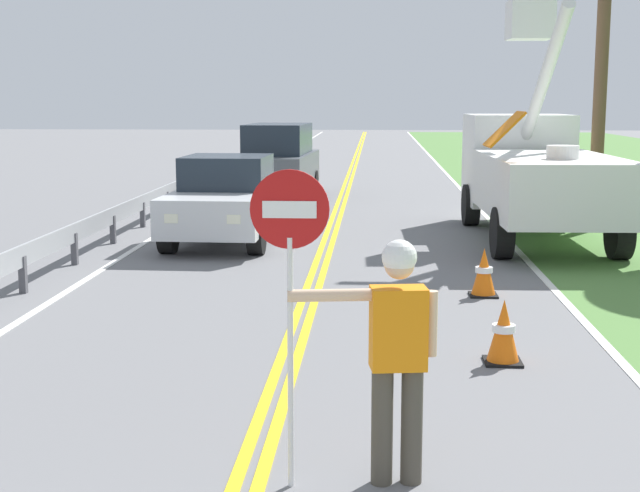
{
  "coord_description": "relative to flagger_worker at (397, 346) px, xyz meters",
  "views": [
    {
      "loc": [
        0.93,
        -1.85,
        2.82
      ],
      "look_at": [
        0.32,
        8.0,
        1.2
      ],
      "focal_mm": 50.72,
      "sensor_mm": 36.0,
      "label": 1
    }
  ],
  "objects": [
    {
      "name": "edge_line_right",
      "position": [
        2.51,
        15.5,
        -1.04
      ],
      "size": [
        0.12,
        110.0,
        0.01
      ],
      "primitive_type": "cube",
      "color": "silver",
      "rests_on": "ground"
    },
    {
      "name": "edge_line_left",
      "position": [
        -4.69,
        15.5,
        -1.04
      ],
      "size": [
        0.12,
        110.0,
        0.01
      ],
      "primitive_type": "cube",
      "color": "silver",
      "rests_on": "ground"
    },
    {
      "name": "centerline_yellow_left",
      "position": [
        -1.18,
        15.5,
        -1.04
      ],
      "size": [
        0.11,
        110.0,
        0.01
      ],
      "primitive_type": "cube",
      "color": "yellow",
      "rests_on": "ground"
    },
    {
      "name": "oncoming_sedan_nearest",
      "position": [
        -3.1,
        11.12,
        -0.21
      ],
      "size": [
        2.01,
        4.15,
        1.7
      ],
      "color": "silver",
      "rests_on": "ground"
    },
    {
      "name": "flagger_worker",
      "position": [
        0.0,
        0.0,
        0.0
      ],
      "size": [
        1.08,
        0.3,
        1.83
      ],
      "color": "#474238",
      "rests_on": "ground"
    },
    {
      "name": "centerline_yellow_right",
      "position": [
        -1.0,
        15.5,
        -1.04
      ],
      "size": [
        0.11,
        110.0,
        0.01
      ],
      "primitive_type": "cube",
      "color": "yellow",
      "rests_on": "ground"
    },
    {
      "name": "guardrail_left_shoulder",
      "position": [
        -5.29,
        12.0,
        -0.53
      ],
      "size": [
        0.1,
        32.0,
        0.71
      ],
      "color": "#9EA0A3",
      "rests_on": "ground"
    },
    {
      "name": "oncoming_suv_second",
      "position": [
        -2.93,
        19.27,
        0.01
      ],
      "size": [
        2.09,
        4.68,
        2.1
      ],
      "color": "#4C5156",
      "rests_on": "ground"
    },
    {
      "name": "stop_sign_paddle",
      "position": [
        -0.76,
        -0.1,
        0.66
      ],
      "size": [
        0.56,
        0.04,
        2.33
      ],
      "color": "silver",
      "rests_on": "ground"
    },
    {
      "name": "traffic_cone_mid",
      "position": [
        1.4,
        6.51,
        -0.71
      ],
      "size": [
        0.4,
        0.4,
        0.7
      ],
      "color": "orange",
      "rests_on": "ground"
    },
    {
      "name": "traffic_cone_lead",
      "position": [
        1.22,
        3.15,
        -0.71
      ],
      "size": [
        0.4,
        0.4,
        0.7
      ],
      "color": "orange",
      "rests_on": "ground"
    },
    {
      "name": "utility_bucket_truck",
      "position": [
        3.05,
        12.22,
        0.35
      ],
      "size": [
        2.67,
        6.86,
        4.83
      ],
      "color": "white",
      "rests_on": "ground"
    },
    {
      "name": "utility_pole_near",
      "position": [
        4.59,
        13.45,
        3.11
      ],
      "size": [
        1.8,
        0.28,
        7.95
      ],
      "color": "brown",
      "rests_on": "ground"
    }
  ]
}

